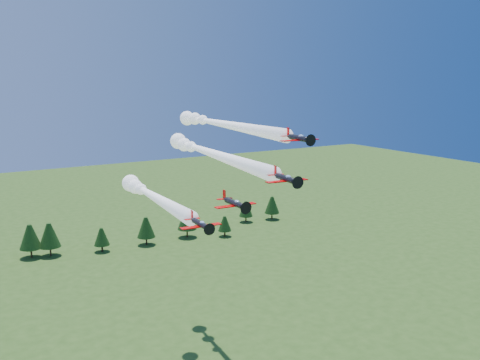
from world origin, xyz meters
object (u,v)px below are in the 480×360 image
plane_right (221,124)px  plane_left (151,195)px  plane_lead (208,152)px  plane_slot (235,203)px

plane_right → plane_left: bearing=-152.6°
plane_lead → plane_left: (-11.54, 2.47, -7.91)m
plane_left → plane_lead: bearing=-9.0°
plane_left → plane_right: (20.56, 8.46, 12.42)m
plane_lead → plane_slot: plane_lead is taller
plane_lead → plane_left: plane_lead is taller
plane_left → plane_slot: bearing=-64.5°
plane_right → plane_slot: plane_right is taller
plane_right → plane_slot: bearing=-109.6°
plane_left → plane_right: size_ratio=0.72×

